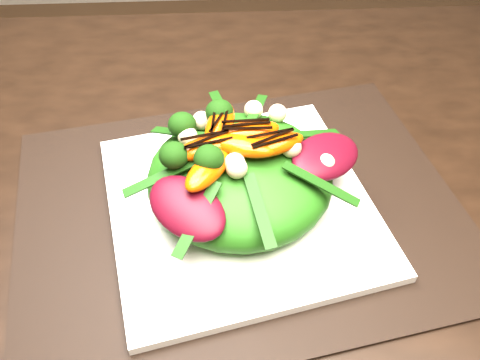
{
  "coord_description": "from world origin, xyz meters",
  "views": [
    {
      "loc": [
        -0.3,
        -0.37,
        1.18
      ],
      "look_at": [
        -0.28,
        0.0,
        0.8
      ],
      "focal_mm": 38.0,
      "sensor_mm": 36.0,
      "label": 1
    }
  ],
  "objects_px": {
    "salad_bowl": "(240,196)",
    "placemat": "(240,209)",
    "orange_segment": "(238,128)",
    "plate_base": "(240,204)",
    "dining_table": "(478,212)",
    "lettuce_mound": "(240,176)"
  },
  "relations": [
    {
      "from": "placemat",
      "to": "lettuce_mound",
      "type": "relative_size",
      "value": 2.5
    },
    {
      "from": "salad_bowl",
      "to": "orange_segment",
      "type": "height_order",
      "value": "orange_segment"
    },
    {
      "from": "placemat",
      "to": "salad_bowl",
      "type": "distance_m",
      "value": 0.02
    },
    {
      "from": "lettuce_mound",
      "to": "orange_segment",
      "type": "bearing_deg",
      "value": 90.05
    },
    {
      "from": "plate_base",
      "to": "lettuce_mound",
      "type": "height_order",
      "value": "lettuce_mound"
    },
    {
      "from": "plate_base",
      "to": "lettuce_mound",
      "type": "relative_size",
      "value": 1.44
    },
    {
      "from": "orange_segment",
      "to": "placemat",
      "type": "bearing_deg",
      "value": -89.95
    },
    {
      "from": "dining_table",
      "to": "orange_segment",
      "type": "xyz_separation_m",
      "value": [
        -0.28,
        0.03,
        0.11
      ]
    },
    {
      "from": "orange_segment",
      "to": "salad_bowl",
      "type": "bearing_deg",
      "value": -89.95
    },
    {
      "from": "dining_table",
      "to": "lettuce_mound",
      "type": "distance_m",
      "value": 0.29
    },
    {
      "from": "placemat",
      "to": "orange_segment",
      "type": "distance_m",
      "value": 0.1
    },
    {
      "from": "dining_table",
      "to": "plate_base",
      "type": "xyz_separation_m",
      "value": [
        -0.28,
        0.0,
        0.03
      ]
    },
    {
      "from": "salad_bowl",
      "to": "placemat",
      "type": "bearing_deg",
      "value": 0.0
    },
    {
      "from": "salad_bowl",
      "to": "lettuce_mound",
      "type": "height_order",
      "value": "lettuce_mound"
    },
    {
      "from": "placemat",
      "to": "salad_bowl",
      "type": "height_order",
      "value": "salad_bowl"
    },
    {
      "from": "plate_base",
      "to": "orange_segment",
      "type": "relative_size",
      "value": 4.15
    },
    {
      "from": "placemat",
      "to": "plate_base",
      "type": "height_order",
      "value": "plate_base"
    },
    {
      "from": "plate_base",
      "to": "lettuce_mound",
      "type": "xyz_separation_m",
      "value": [
        0.0,
        0.0,
        0.04
      ]
    },
    {
      "from": "dining_table",
      "to": "plate_base",
      "type": "bearing_deg",
      "value": 179.93
    },
    {
      "from": "salad_bowl",
      "to": "lettuce_mound",
      "type": "bearing_deg",
      "value": 90.0
    },
    {
      "from": "plate_base",
      "to": "orange_segment",
      "type": "xyz_separation_m",
      "value": [
        -0.0,
        0.03,
        0.08
      ]
    },
    {
      "from": "placemat",
      "to": "orange_segment",
      "type": "xyz_separation_m",
      "value": [
        -0.0,
        0.03,
        0.09
      ]
    }
  ]
}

